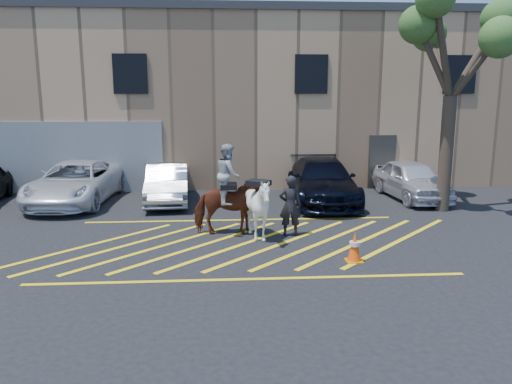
{
  "coord_description": "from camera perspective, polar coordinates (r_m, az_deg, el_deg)",
  "views": [
    {
      "loc": [
        -0.52,
        -12.89,
        3.98
      ],
      "look_at": [
        0.37,
        0.2,
        1.3
      ],
      "focal_mm": 35.0,
      "sensor_mm": 36.0,
      "label": 1
    }
  ],
  "objects": [
    {
      "name": "car_white_pickup",
      "position": [
        18.96,
        -19.94,
        1.0
      ],
      "size": [
        2.75,
        5.44,
        1.47
      ],
      "primitive_type": "imported",
      "rotation": [
        0.0,
        0.0,
        -0.06
      ],
      "color": "white",
      "rests_on": "ground"
    },
    {
      "name": "warehouse",
      "position": [
        24.89,
        -2.76,
        10.78
      ],
      "size": [
        32.42,
        10.2,
        7.3
      ],
      "color": "tan",
      "rests_on": "ground"
    },
    {
      "name": "saddled_white",
      "position": [
        13.45,
        0.28,
        -1.79
      ],
      "size": [
        2.04,
        2.09,
        1.75
      ],
      "color": "white",
      "rests_on": "ground"
    },
    {
      "name": "handler",
      "position": [
        13.83,
        3.93,
        -1.57
      ],
      "size": [
        0.64,
        0.44,
        1.7
      ],
      "primitive_type": "imported",
      "rotation": [
        0.0,
        0.0,
        3.09
      ],
      "color": "black",
      "rests_on": "ground"
    },
    {
      "name": "car_blue_suv",
      "position": [
        18.17,
        7.58,
        1.27
      ],
      "size": [
        2.35,
        5.39,
        1.54
      ],
      "primitive_type": "imported",
      "rotation": [
        0.0,
        0.0,
        -0.04
      ],
      "color": "black",
      "rests_on": "ground"
    },
    {
      "name": "tree",
      "position": [
        17.65,
        21.76,
        16.32
      ],
      "size": [
        3.99,
        4.37,
        7.31
      ],
      "color": "#48362B",
      "rests_on": "ground"
    },
    {
      "name": "car_white_suv",
      "position": [
        19.44,
        17.32,
        1.35
      ],
      "size": [
        2.03,
        4.32,
        1.43
      ],
      "primitive_type": "imported",
      "rotation": [
        0.0,
        0.0,
        0.08
      ],
      "color": "silver",
      "rests_on": "ground"
    },
    {
      "name": "car_silver_sedan",
      "position": [
        18.25,
        -10.1,
        0.96
      ],
      "size": [
        1.74,
        4.25,
        1.37
      ],
      "primitive_type": "imported",
      "rotation": [
        0.0,
        0.0,
        0.07
      ],
      "color": "#9699A4",
      "rests_on": "ground"
    },
    {
      "name": "traffic_cone",
      "position": [
        12.04,
        11.2,
        -6.15
      ],
      "size": [
        0.39,
        0.39,
        0.73
      ],
      "color": "orange",
      "rests_on": "ground"
    },
    {
      "name": "ground",
      "position": [
        13.5,
        -1.52,
        -5.6
      ],
      "size": [
        90.0,
        90.0,
        0.0
      ],
      "primitive_type": "plane",
      "color": "black",
      "rests_on": "ground"
    },
    {
      "name": "hatching_zone",
      "position": [
        13.21,
        -1.46,
        -5.96
      ],
      "size": [
        12.6,
        5.12,
        0.01
      ],
      "color": "yellow",
      "rests_on": "ground"
    },
    {
      "name": "mounted_bay",
      "position": [
        13.86,
        -3.15,
        -0.75
      ],
      "size": [
        1.94,
        0.89,
        2.56
      ],
      "color": "#592915",
      "rests_on": "ground"
    }
  ]
}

